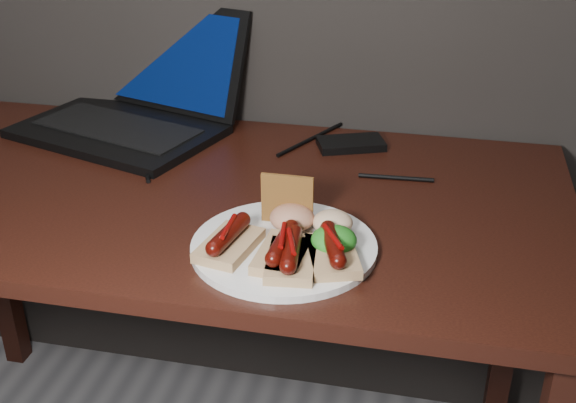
{
  "coord_description": "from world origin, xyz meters",
  "views": [
    {
      "loc": [
        0.44,
        0.26,
        1.33
      ],
      "look_at": [
        0.23,
        1.23,
        0.82
      ],
      "focal_mm": 45.0,
      "sensor_mm": 36.0,
      "label": 1
    }
  ],
  "objects": [
    {
      "name": "hard_drive",
      "position": [
        0.27,
        1.63,
        0.76
      ],
      "size": [
        0.15,
        0.12,
        0.02
      ],
      "primitive_type": "cube",
      "rotation": [
        0.0,
        0.0,
        0.37
      ],
      "color": "black",
      "rests_on": "desk"
    },
    {
      "name": "crispbread",
      "position": [
        0.22,
        1.27,
        0.8
      ],
      "size": [
        0.08,
        0.01,
        0.08
      ],
      "primitive_type": "cube",
      "color": "#99632A",
      "rests_on": "plate"
    },
    {
      "name": "plate",
      "position": [
        0.23,
        1.2,
        0.76
      ],
      "size": [
        0.37,
        0.37,
        0.01
      ],
      "primitive_type": "cylinder",
      "rotation": [
        0.0,
        0.0,
        -0.32
      ],
      "color": "silver",
      "rests_on": "desk"
    },
    {
      "name": "laptop",
      "position": [
        -0.2,
        1.65,
        0.8
      ],
      "size": [
        0.5,
        0.46,
        0.25
      ],
      "color": "black",
      "rests_on": "desk"
    },
    {
      "name": "desk",
      "position": [
        0.0,
        1.38,
        0.66
      ],
      "size": [
        1.4,
        0.7,
        0.75
      ],
      "color": "black",
      "rests_on": "ground"
    },
    {
      "name": "desk_cables",
      "position": [
        -0.04,
        1.53,
        0.75
      ],
      "size": [
        0.99,
        0.37,
        0.01
      ],
      "color": "black",
      "rests_on": "desk"
    },
    {
      "name": "bread_sausage_left",
      "position": [
        0.15,
        1.17,
        0.78
      ],
      "size": [
        0.09,
        0.13,
        0.04
      ],
      "color": "tan",
      "rests_on": "plate"
    },
    {
      "name": "salad_greens",
      "position": [
        0.31,
        1.2,
        0.78
      ],
      "size": [
        0.07,
        0.07,
        0.04
      ],
      "primitive_type": "ellipsoid",
      "color": "#1A5D12",
      "rests_on": "plate"
    },
    {
      "name": "salsa_mound",
      "position": [
        0.23,
        1.25,
        0.78
      ],
      "size": [
        0.07,
        0.07,
        0.04
      ],
      "primitive_type": "ellipsoid",
      "color": "maroon",
      "rests_on": "plate"
    },
    {
      "name": "coleslaw_mound",
      "position": [
        0.3,
        1.25,
        0.78
      ],
      "size": [
        0.06,
        0.06,
        0.04
      ],
      "primitive_type": "ellipsoid",
      "color": "#EEEACE",
      "rests_on": "plate"
    },
    {
      "name": "bread_sausage_right",
      "position": [
        0.31,
        1.17,
        0.78
      ],
      "size": [
        0.1,
        0.13,
        0.04
      ],
      "color": "tan",
      "rests_on": "plate"
    },
    {
      "name": "bread_sausage_center",
      "position": [
        0.24,
        1.16,
        0.78
      ],
      "size": [
        0.08,
        0.12,
        0.04
      ],
      "color": "tan",
      "rests_on": "plate"
    },
    {
      "name": "bread_sausage_extra",
      "position": [
        0.25,
        1.14,
        0.78
      ],
      "size": [
        0.08,
        0.12,
        0.04
      ],
      "color": "tan",
      "rests_on": "plate"
    }
  ]
}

